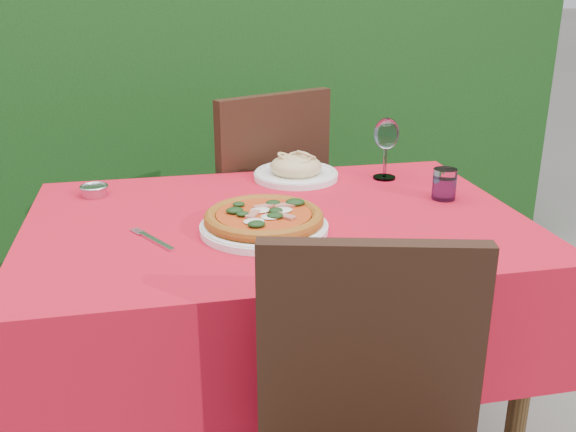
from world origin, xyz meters
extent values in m
cube|color=black|center=(0.00, 1.55, 0.80)|extent=(3.20, 0.55, 1.60)
cube|color=#493217|center=(0.00, 0.00, 0.72)|extent=(1.20, 0.80, 0.04)
cylinder|color=#493217|center=(0.54, -0.34, 0.35)|extent=(0.05, 0.05, 0.70)
cylinder|color=#493217|center=(-0.54, 0.34, 0.35)|extent=(0.05, 0.05, 0.70)
cylinder|color=#493217|center=(0.54, 0.34, 0.35)|extent=(0.05, 0.05, 0.70)
cube|color=red|center=(0.00, 0.00, 0.59)|extent=(1.26, 0.86, 0.32)
cube|color=black|center=(0.06, -0.56, 0.68)|extent=(0.40, 0.14, 0.45)
cube|color=black|center=(0.02, 0.72, 0.47)|extent=(0.58, 0.58, 0.04)
cube|color=black|center=(0.10, 0.54, 0.73)|extent=(0.42, 0.22, 0.48)
cylinder|color=black|center=(0.11, 0.97, 0.23)|extent=(0.04, 0.04, 0.45)
cylinder|color=black|center=(-0.23, 0.82, 0.23)|extent=(0.04, 0.04, 0.45)
cylinder|color=black|center=(0.27, 0.63, 0.23)|extent=(0.04, 0.04, 0.45)
cylinder|color=black|center=(-0.08, 0.48, 0.23)|extent=(0.04, 0.04, 0.45)
cylinder|color=white|center=(-0.05, -0.09, 0.76)|extent=(0.31, 0.31, 0.02)
cylinder|color=#C2721A|center=(-0.05, -0.09, 0.78)|extent=(0.33, 0.33, 0.02)
cylinder|color=#A4220A|center=(-0.05, -0.09, 0.79)|extent=(0.27, 0.27, 0.01)
cylinder|color=white|center=(0.12, 0.33, 0.76)|extent=(0.26, 0.26, 0.02)
ellipsoid|color=tan|center=(0.12, 0.33, 0.79)|extent=(0.19, 0.19, 0.07)
cylinder|color=white|center=(0.48, 0.05, 0.79)|extent=(0.07, 0.07, 0.09)
cylinder|color=#9DBCD4|center=(0.48, 0.05, 0.78)|extent=(0.06, 0.06, 0.06)
cylinder|color=silver|center=(0.39, 0.27, 0.75)|extent=(0.07, 0.07, 0.01)
cylinder|color=silver|center=(0.39, 0.27, 0.80)|extent=(0.01, 0.01, 0.10)
ellipsoid|color=silver|center=(0.39, 0.27, 0.89)|extent=(0.08, 0.08, 0.10)
cube|color=silver|center=(-0.30, -0.11, 0.75)|extent=(0.12, 0.18, 0.01)
cylinder|color=silver|center=(-0.47, 0.28, 0.76)|extent=(0.07, 0.07, 0.03)
camera|label=1|loc=(-0.29, -1.52, 1.32)|focal=40.00mm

